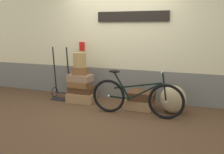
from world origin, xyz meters
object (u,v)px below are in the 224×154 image
Objects in this scene: suitcase_4 at (80,71)px; bicycle at (136,97)px; luggage_trolley at (61,86)px; suitcase_3 at (80,78)px; suitcase_5 at (139,103)px; suitcase_1 at (81,90)px; suitcase_6 at (142,95)px; suitcase_0 at (81,97)px; suitcase_2 at (80,84)px; burlap_sack at (173,99)px; wicker_basket at (80,60)px.

bicycle reaches higher than suitcase_4.
luggage_trolley is (-0.55, 0.10, -0.42)m from suitcase_4.
suitcase_3 reaches higher than suitcase_5.
suitcase_1 is 1.08× the size of suitcase_6.
suitcase_0 is 1.32× the size of suitcase_2.
bicycle reaches higher than suitcase_2.
suitcase_1 is 0.54m from luggage_trolley.
suitcase_4 reaches higher than suitcase_0.
suitcase_6 is at bearing -8.07° from suitcase_5.
suitcase_2 is 0.14m from suitcase_3.
suitcase_4 reaches higher than burlap_sack.
luggage_trolley reaches higher than suitcase_4.
luggage_trolley is (-0.53, 0.10, -0.12)m from suitcase_2.
bicycle reaches higher than burlap_sack.
luggage_trolley is 1.95m from bicycle.
suitcase_6 is at bearing 86.84° from bicycle.
suitcase_2 is 1.44× the size of suitcase_4.
bicycle is (1.35, -0.43, 0.08)m from suitcase_1.
suitcase_2 is at bearing -85.77° from wicker_basket.
burlap_sack reaches higher than suitcase_5.
suitcase_2 is at bearing -84.58° from suitcase_3.
suitcase_0 reaches higher than suitcase_5.
wicker_basket is 0.26× the size of luggage_trolley.
suitcase_2 is at bearing 179.34° from suitcase_6.
burlap_sack is (0.62, -0.04, -0.01)m from suitcase_6.
luggage_trolley is at bearing 171.34° from suitcase_2.
luggage_trolley is 2.54m from burlap_sack.
luggage_trolley is at bearing 176.09° from suitcase_6.
wicker_basket reaches higher than suitcase_2.
suitcase_5 is (1.34, 0.01, -0.45)m from suitcase_3.
suitcase_2 is 1.41m from bicycle.
suitcase_4 is at bearing -77.69° from suitcase_1.
wicker_basket reaches higher than suitcase_0.
suitcase_0 is at bearing 90.93° from suitcase_4.
suitcase_3 is 0.95× the size of burlap_sack.
suitcase_1 is at bearing 94.25° from suitcase_4.
suitcase_5 is at bearing 0.15° from wicker_basket.
suitcase_0 is 1.03× the size of suitcase_5.
suitcase_4 is 0.18× the size of bicycle.
suitcase_4 is 0.26× the size of luggage_trolley.
bicycle is (1.35, -0.41, 0.25)m from suitcase_0.
suitcase_1 is at bearing 177.28° from suitcase_6.
suitcase_3 is 0.43× the size of luggage_trolley.
suitcase_2 reaches higher than suitcase_5.
bicycle is at bearing -16.33° from suitcase_1.
suitcase_4 is at bearing 179.45° from burlap_sack.
suitcase_2 is (-0.01, -0.05, 0.13)m from suitcase_1.
bicycle is (-0.02, -0.40, 0.07)m from suitcase_6.
suitcase_5 is at bearing 0.55° from suitcase_1.
luggage_trolley is at bearing 175.62° from suitcase_3.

